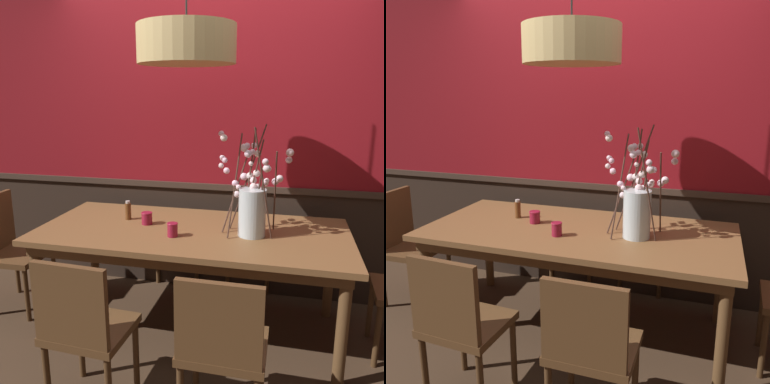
% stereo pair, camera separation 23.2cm
% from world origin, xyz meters
% --- Properties ---
extents(ground_plane, '(24.00, 24.00, 0.00)m').
position_xyz_m(ground_plane, '(0.00, 0.00, 0.00)').
color(ground_plane, '#422D1E').
extents(back_wall, '(4.83, 0.14, 2.73)m').
position_xyz_m(back_wall, '(0.00, 0.72, 1.35)').
color(back_wall, '#2D2119').
rests_on(back_wall, ground).
extents(dining_table, '(2.14, 1.00, 0.77)m').
position_xyz_m(dining_table, '(0.00, 0.00, 0.69)').
color(dining_table, brown).
rests_on(dining_table, ground).
extents(chair_far_side_right, '(0.43, 0.46, 0.93)m').
position_xyz_m(chair_far_side_right, '(0.35, 0.91, 0.52)').
color(chair_far_side_right, brown).
rests_on(chair_far_side_right, ground).
extents(chair_far_side_left, '(0.43, 0.41, 0.88)m').
position_xyz_m(chair_far_side_left, '(-0.30, 0.88, 0.50)').
color(chair_far_side_left, brown).
rests_on(chair_far_side_left, ground).
extents(chair_near_side_right, '(0.43, 0.39, 0.88)m').
position_xyz_m(chair_near_side_right, '(0.36, -0.89, 0.51)').
color(chair_near_side_right, brown).
rests_on(chair_near_side_right, ground).
extents(chair_near_side_left, '(0.44, 0.41, 0.89)m').
position_xyz_m(chair_near_side_left, '(-0.36, -0.91, 0.51)').
color(chair_near_side_left, brown).
rests_on(chair_near_side_left, ground).
extents(chair_head_west_end, '(0.43, 0.46, 0.92)m').
position_xyz_m(chair_head_west_end, '(-1.49, -0.02, 0.51)').
color(chair_head_west_end, brown).
rests_on(chair_head_west_end, ground).
extents(vase_with_blossoms, '(0.49, 0.34, 0.72)m').
position_xyz_m(vase_with_blossoms, '(0.41, -0.02, 0.97)').
color(vase_with_blossoms, silver).
rests_on(vase_with_blossoms, dining_table).
extents(candle_holder_nearer_center, '(0.07, 0.07, 0.09)m').
position_xyz_m(candle_holder_nearer_center, '(-0.09, -0.18, 0.81)').
color(candle_holder_nearer_center, maroon).
rests_on(candle_holder_nearer_center, dining_table).
extents(candle_holder_nearer_edge, '(0.08, 0.08, 0.09)m').
position_xyz_m(candle_holder_nearer_edge, '(-0.34, 0.03, 0.81)').
color(candle_holder_nearer_edge, maroon).
rests_on(candle_holder_nearer_edge, dining_table).
extents(condiment_bottle, '(0.04, 0.04, 0.14)m').
position_xyz_m(condiment_bottle, '(-0.52, 0.11, 0.83)').
color(condiment_bottle, brown).
rests_on(condiment_bottle, dining_table).
extents(pendant_lamp, '(0.61, 0.61, 0.86)m').
position_xyz_m(pendant_lamp, '(-0.02, -0.06, 1.98)').
color(pendant_lamp, tan).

